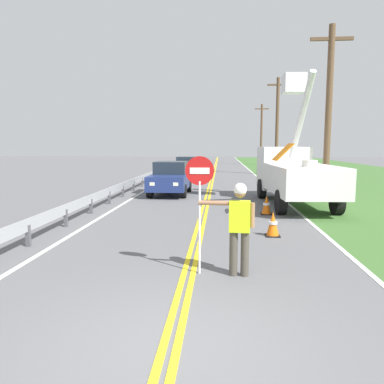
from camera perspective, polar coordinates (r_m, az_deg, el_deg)
The scene contains 16 objects.
ground_plane at distance 5.08m, azimuth -3.40°, elevation -22.77°, with size 160.00×160.00×0.00m, color #5B5B5E.
centerline_yellow_left at distance 24.50m, azimuth 2.71°, elevation 1.26°, with size 0.11×110.00×0.01m, color yellow.
centerline_yellow_right at distance 24.49m, azimuth 3.13°, elevation 1.25°, with size 0.11×110.00×0.01m, color yellow.
edge_line_right at distance 24.67m, azimuth 11.31°, elevation 1.17°, with size 0.12×110.00×0.01m, color silver.
edge_line_left at distance 24.85m, azimuth -5.41°, elevation 1.32°, with size 0.12×110.00×0.01m, color silver.
flagger_worker at distance 7.22m, azimuth 7.25°, elevation -4.78°, with size 1.09×0.27×1.83m.
stop_sign_paddle at distance 7.17m, azimuth 1.18°, elevation 0.57°, with size 0.56×0.04×2.33m.
utility_bucket_truck at distance 16.63m, azimuth 15.24°, elevation 3.08°, with size 2.67×6.91×5.57m.
oncoming_sedan_nearest at distance 19.27m, azimuth -3.33°, elevation 2.11°, with size 1.96×4.13×1.70m.
oncoming_sedan_second at distance 27.45m, azimuth -0.65°, elevation 3.64°, with size 1.99×4.14×1.70m.
utility_pole_near at distance 17.62m, azimuth 20.26°, elevation 11.54°, with size 1.80×0.28×7.65m.
utility_pole_mid at distance 32.94m, azimuth 12.96°, elevation 10.06°, with size 1.80×0.28×8.20m.
utility_pole_far at distance 49.89m, azimuth 10.62°, elevation 8.87°, with size 1.80×0.28×7.84m.
traffic_cone_lead at distance 10.66m, azimuth 12.32°, elevation -4.89°, with size 0.40×0.40×0.70m.
traffic_cone_mid at distance 13.94m, azimuth 11.38°, elevation -2.03°, with size 0.40×0.40×0.70m.
guardrail_left_shoulder at distance 19.75m, azimuth -9.75°, elevation 1.23°, with size 0.10×32.00×0.71m.
Camera 1 is at (0.61, -4.36, 2.54)m, focal length 34.67 mm.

